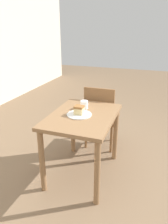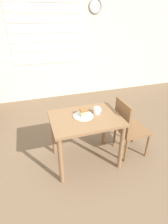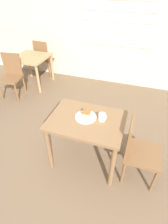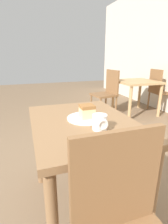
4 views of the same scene
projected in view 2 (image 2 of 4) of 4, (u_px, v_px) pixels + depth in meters
name	position (u px, v px, depth m)	size (l,w,h in m)	color
ground_plane	(89.00, 184.00, 2.33)	(14.00, 14.00, 0.00)	#7A6047
wall_back	(48.00, 42.00, 4.17)	(10.00, 0.10, 2.80)	beige
dining_table_near	(85.00, 125.00, 2.42)	(0.95, 0.70, 0.77)	olive
chair_near_window	(128.00, 126.00, 2.64)	(0.43, 0.43, 0.92)	brown
plate	(83.00, 116.00, 2.38)	(0.27, 0.27, 0.01)	white
cake_slice	(84.00, 112.00, 2.36)	(0.09, 0.10, 0.09)	#E5CC89
coffee_mug	(97.00, 110.00, 2.42)	(0.10, 0.09, 0.10)	white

